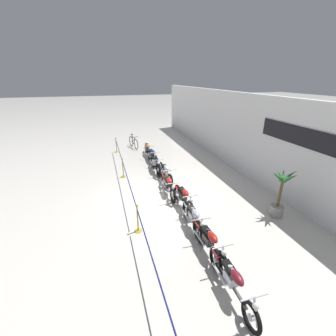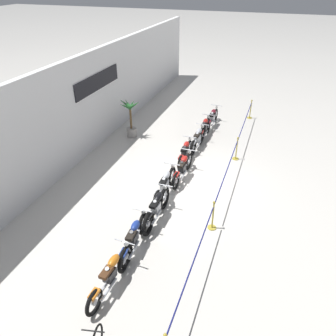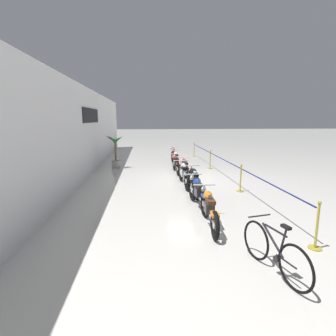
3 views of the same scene
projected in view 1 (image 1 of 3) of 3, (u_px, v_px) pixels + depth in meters
The scene contains 16 objects.
ground_plane at pixel (158, 195), 10.12m from camera, with size 120.00×120.00×0.00m, color silver.
back_wall at pixel (262, 141), 10.67m from camera, with size 28.00×0.29×4.20m.
motorcycle_orange_0 at pixel (148, 149), 15.00m from camera, with size 2.25×0.62×0.91m.
motorcycle_blue_1 at pixel (152, 156), 13.77m from camera, with size 2.26×0.62×0.93m.
motorcycle_black_2 at pixel (156, 164), 12.41m from camera, with size 2.19×0.62×0.97m.
motorcycle_silver_3 at pixel (165, 173), 11.27m from camera, with size 2.35×0.62×0.95m.
motorcycle_red_4 at pixel (168, 185), 10.01m from camera, with size 2.23×0.62×0.92m.
motorcycle_red_5 at pixel (184, 197), 8.98m from camera, with size 2.08×0.62×0.91m.
motorcycle_silver_6 at pixel (193, 219), 7.66m from camera, with size 2.12×0.62×0.92m.
motorcycle_red_7 at pixel (209, 242), 6.57m from camera, with size 2.18×0.62×0.92m.
motorcycle_maroon_8 at pixel (232, 281), 5.31m from camera, with size 2.29×0.62×0.91m.
bicycle at pixel (133, 142), 16.78m from camera, with size 1.75×0.55×0.99m.
potted_palm_left_of_row at pixel (280, 194), 8.27m from camera, with size 0.91×1.05×1.90m.
stanchion_far_left at pixel (125, 171), 10.74m from camera, with size 14.08×0.28×1.05m.
stanchion_mid_left at pixel (123, 171), 11.81m from camera, with size 0.28×0.28×1.05m.
stanchion_mid_right at pixel (138, 222), 7.63m from camera, with size 0.28×0.28×1.05m.
Camera 1 is at (8.68, -2.11, 4.94)m, focal length 24.00 mm.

